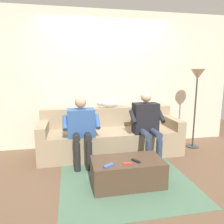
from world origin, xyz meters
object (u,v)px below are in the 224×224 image
Objects in this scene: coffee_table at (127,172)px; cat_on_backrest at (108,103)px; person_right_seated at (81,126)px; remote_blue at (109,166)px; remote_black at (136,161)px; remote_red at (128,164)px; couch at (110,137)px; floor_lamp at (197,83)px; person_left_seated at (147,121)px.

coffee_table is 1.63m from cat_on_backrest.
person_right_seated reaches higher than coffee_table.
person_right_seated is at bearing 75.54° from remote_blue.
remote_blue is at bearing 28.60° from coffee_table.
remote_black is (-0.09, 0.07, 0.18)m from coffee_table.
coffee_table is 0.23m from remote_red.
remote_black and remote_red have the same top height.
remote_red is (0.04, 1.33, 0.06)m from couch.
couch reaches higher than remote_red.
person_right_seated is 8.11× the size of remote_black.
coffee_table is at bearing 34.49° from floor_lamp.
person_right_seated is 9.41× the size of remote_red.
person_right_seated is 0.71× the size of floor_lamp.
cat_on_backrest reaches higher than coffee_table.
floor_lamp is at bearing 3.85° from remote_blue.
cat_on_backrest is 1.73m from remote_blue.
floor_lamp is (-2.22, -0.33, 0.65)m from person_right_seated.
person_left_seated is at bearing 120.98° from remote_black.
cat_on_backrest is 4.87× the size of remote_red.
remote_blue reaches higher than remote_red.
couch is 2.30× the size of person_right_seated.
floor_lamp is at bearing -171.52° from person_right_seated.
person_left_seated is 0.91m from cat_on_backrest.
remote_black is at bearing -145.09° from remote_red.
couch reaches higher than remote_black.
couch is 0.75m from person_right_seated.
person_left_seated is (-0.55, 0.41, 0.37)m from couch.
couch is 1.33m from remote_red.
couch is at bearing -36.43° from person_left_seated.
floor_lamp reaches higher than person_right_seated.
remote_black is at bearing 140.91° from coffee_table.
remote_black reaches higher than coffee_table.
cat_on_backrest is 4.05× the size of remote_blue.
cat_on_backrest is at bearing -10.85° from floor_lamp.
couch is at bearing -1.38° from floor_lamp.
remote_blue reaches higher than remote_black.
remote_blue is at bearing 48.49° from person_left_seated.
remote_blue is 2.52m from floor_lamp.
remote_black is 0.09× the size of floor_lamp.
cat_on_backrest is (0.55, -0.69, 0.23)m from person_left_seated.
cat_on_backrest is 0.37× the size of floor_lamp.
floor_lamp is (-1.71, -1.29, 0.92)m from remote_red.
person_right_seated is (1.10, -0.03, -0.03)m from person_left_seated.
couch is 21.62× the size of remote_red.
person_right_seated is 7.83× the size of remote_blue.
person_right_seated reaches higher than cat_on_backrest.
couch is 4.44× the size of cat_on_backrest.
person_right_seated is at bearing -56.15° from coffee_table.
person_left_seated is 1.02m from remote_black.
remote_red is (0.03, 1.61, -0.53)m from cat_on_backrest.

